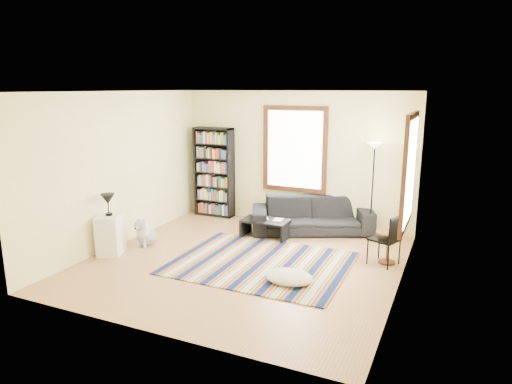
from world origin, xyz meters
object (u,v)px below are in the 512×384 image
at_px(side_table, 387,248).
at_px(coffee_table, 265,229).
at_px(bookshelf, 214,172).
at_px(dog, 146,231).
at_px(folding_chair, 384,239).
at_px(floor_lamp, 372,191).
at_px(sofa, 312,215).
at_px(floor_cushion, 289,277).
at_px(white_cabinet, 110,235).

bearing_deg(side_table, coffee_table, 170.66).
xyz_separation_m(bookshelf, dog, (-0.16, -2.31, -0.73)).
distance_m(coffee_table, folding_chair, 2.38).
distance_m(floor_lamp, dog, 4.33).
xyz_separation_m(bookshelf, floor_lamp, (3.55, -0.17, -0.07)).
bearing_deg(folding_chair, dog, -147.21).
bearing_deg(sofa, floor_cushion, -104.34).
xyz_separation_m(floor_lamp, side_table, (0.51, -1.22, -0.66)).
relative_size(floor_cushion, dog, 1.40).
xyz_separation_m(coffee_table, floor_cushion, (1.15, -1.80, -0.09)).
bearing_deg(dog, folding_chair, 7.93).
xyz_separation_m(floor_lamp, dog, (-3.70, -2.14, -0.66)).
xyz_separation_m(floor_cushion, side_table, (1.22, 1.41, 0.18)).
height_order(sofa, dog, sofa).
distance_m(floor_cushion, side_table, 1.87).
bearing_deg(white_cabinet, side_table, -3.63).
distance_m(bookshelf, folding_chair, 4.30).
height_order(coffee_table, white_cabinet, white_cabinet).
relative_size(folding_chair, dog, 1.62).
bearing_deg(white_cabinet, coffee_table, 19.62).
relative_size(floor_cushion, side_table, 1.38).
xyz_separation_m(floor_lamp, white_cabinet, (-3.99, -2.75, -0.58)).
bearing_deg(floor_cushion, folding_chair, 48.90).
distance_m(white_cabinet, dog, 0.69).
height_order(coffee_table, dog, dog).
distance_m(coffee_table, dog, 2.26).
xyz_separation_m(floor_cushion, white_cabinet, (-3.28, -0.12, 0.26)).
bearing_deg(bookshelf, coffee_table, -30.62).
bearing_deg(side_table, bookshelf, 161.11).
distance_m(sofa, floor_cushion, 2.58).
relative_size(bookshelf, side_table, 3.70).
height_order(floor_lamp, white_cabinet, floor_lamp).
height_order(floor_lamp, folding_chair, floor_lamp).
relative_size(sofa, folding_chair, 2.78).
relative_size(coffee_table, floor_lamp, 0.48).
relative_size(coffee_table, white_cabinet, 1.29).
distance_m(side_table, dog, 4.31).
bearing_deg(side_table, dog, -167.71).
xyz_separation_m(bookshelf, floor_cushion, (2.84, -2.80, -0.91)).
distance_m(bookshelf, coffee_table, 2.12).
bearing_deg(sofa, bookshelf, 149.25).
bearing_deg(coffee_table, dog, -144.66).
bearing_deg(coffee_table, folding_chair, -11.38).
bearing_deg(floor_cushion, dog, 170.58).
bearing_deg(bookshelf, sofa, -6.44).
bearing_deg(side_table, floor_lamp, 112.67).
relative_size(side_table, dog, 1.02).
bearing_deg(floor_lamp, floor_cushion, -105.06).
relative_size(bookshelf, dog, 3.76).
distance_m(coffee_table, side_table, 2.40).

